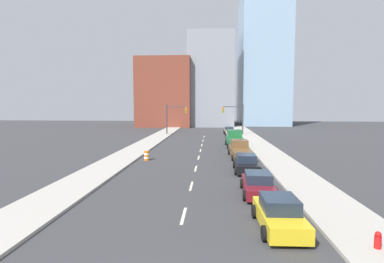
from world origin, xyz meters
name	(u,v)px	position (x,y,z in m)	size (l,w,h in m)	color
sidewalk_left	(164,134)	(-8.06, 51.52, 0.08)	(3.48, 103.04, 0.17)	#ADA89E
sidewalk_right	(246,134)	(8.06, 51.52, 0.08)	(3.48, 103.04, 0.17)	#ADA89E
lane_stripe_at_8m	(184,216)	(0.00, 8.33, 0.00)	(0.16, 2.40, 0.01)	beige
lane_stripe_at_14m	(191,186)	(0.00, 13.99, 0.00)	(0.16, 2.40, 0.01)	beige
lane_stripe_at_20m	(196,169)	(0.00, 19.81, 0.00)	(0.16, 2.40, 0.01)	beige
lane_stripe_at_25m	(199,158)	(0.00, 25.40, 0.00)	(0.16, 2.40, 0.01)	beige
lane_stripe_at_31m	(200,150)	(0.00, 30.58, 0.00)	(0.16, 2.40, 0.01)	beige
lane_stripe_at_36m	(202,145)	(0.00, 35.64, 0.00)	(0.16, 2.40, 0.01)	beige
lane_stripe_at_41m	(203,141)	(0.00, 40.89, 0.00)	(0.16, 2.40, 0.01)	beige
lane_stripe_at_47m	(204,137)	(0.00, 47.10, 0.00)	(0.16, 2.40, 0.01)	beige
building_brick_left	(166,93)	(-11.12, 75.05, 8.90)	(14.00, 16.00, 17.81)	brown
building_office_center	(211,82)	(0.97, 79.05, 12.23)	(12.00, 20.00, 24.45)	gray
building_glass_right	(262,62)	(15.90, 83.05, 18.05)	(13.00, 20.00, 36.11)	#8CADC6
traffic_signal_left	(173,115)	(-6.07, 50.17, 3.74)	(4.02, 0.35, 5.77)	#38383D
traffic_signal_right	(237,115)	(6.03, 50.17, 3.74)	(4.02, 0.35, 5.77)	#38383D
traffic_barrel	(147,156)	(-5.28, 23.53, 0.47)	(0.56, 0.56, 0.95)	orange
fire_hydrant	(378,242)	(7.84, 5.00, 0.41)	(0.26, 0.26, 0.84)	red
sedan_yellow	(279,214)	(4.53, 7.00, 0.68)	(2.11, 4.25, 1.51)	gold
sedan_maroon	(258,184)	(4.38, 12.32, 0.65)	(2.20, 4.50, 1.42)	maroon
sedan_black	(246,164)	(4.35, 18.90, 0.67)	(2.16, 4.42, 1.50)	black
pickup_truck_brown	(240,150)	(4.50, 26.00, 0.75)	(2.46, 6.41, 1.83)	brown
pickup_truck_green	(235,140)	(4.57, 34.27, 0.91)	(2.54, 6.11, 2.25)	#1E6033
sedan_white	(233,137)	(4.74, 40.38, 0.69)	(2.12, 4.79, 1.51)	silver
sedan_silver	(232,134)	(4.85, 46.04, 0.64)	(2.16, 4.47, 1.38)	#B2B2BC
sedan_tan	(229,131)	(4.77, 51.85, 0.67)	(2.12, 4.44, 1.45)	tan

